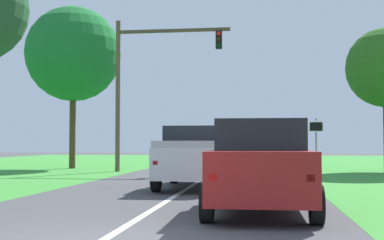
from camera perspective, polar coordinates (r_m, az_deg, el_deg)
ground_plane at (r=18.24m, az=0.02°, el=-7.19°), size 120.00×120.00×0.00m
red_suv_near at (r=11.10m, az=7.50°, el=-4.88°), size 2.26×4.42×1.95m
pickup_truck_lead at (r=17.25m, az=0.24°, el=-4.05°), size 2.21×5.55×2.02m
traffic_light at (r=27.18m, az=-5.17°, el=5.09°), size 6.00×0.40×7.89m
keep_moving_sign at (r=22.27m, az=13.45°, el=-2.14°), size 0.60×0.09×2.51m
extra_tree_2 at (r=31.57m, az=-12.88°, el=7.04°), size 5.56×5.56×9.50m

